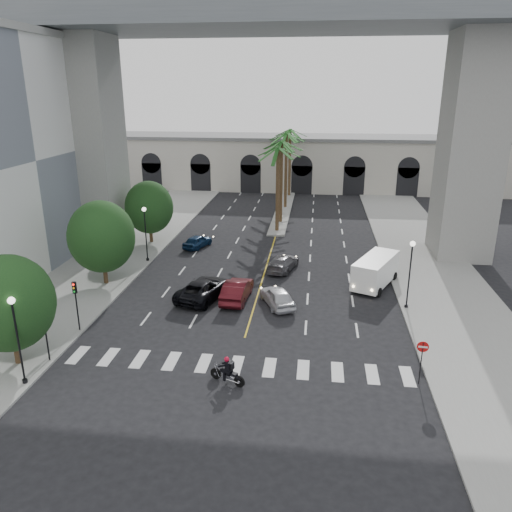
% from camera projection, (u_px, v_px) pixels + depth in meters
% --- Properties ---
extents(ground, '(140.00, 140.00, 0.00)m').
position_uv_depth(ground, '(240.00, 353.00, 31.31)').
color(ground, black).
rests_on(ground, ground).
extents(sidewalk_left, '(8.00, 100.00, 0.15)m').
position_uv_depth(sidewalk_left, '(108.00, 263.00, 47.12)').
color(sidewalk_left, gray).
rests_on(sidewalk_left, ground).
extents(sidewalk_right, '(8.00, 100.00, 0.15)m').
position_uv_depth(sidewalk_right, '(435.00, 277.00, 43.66)').
color(sidewalk_right, gray).
rests_on(sidewalk_right, ground).
extents(median, '(2.00, 24.00, 0.20)m').
position_uv_depth(median, '(283.00, 211.00, 67.01)').
color(median, gray).
rests_on(median, ground).
extents(pier_building, '(71.00, 10.50, 8.50)m').
position_uv_depth(pier_building, '(291.00, 162.00, 81.66)').
color(pier_building, beige).
rests_on(pier_building, ground).
extents(bridge, '(75.00, 13.00, 26.00)m').
position_uv_depth(bridge, '(311.00, 57.00, 45.68)').
color(bridge, gray).
rests_on(bridge, ground).
extents(palm_a, '(3.20, 3.20, 10.30)m').
position_uv_depth(palm_a, '(278.00, 152.00, 54.73)').
color(palm_a, '#47331E').
rests_on(palm_a, ground).
extents(palm_b, '(3.20, 3.20, 10.60)m').
position_uv_depth(palm_b, '(282.00, 146.00, 58.39)').
color(palm_b, '#47331E').
rests_on(palm_b, ground).
extents(palm_c, '(3.20, 3.20, 10.10)m').
position_uv_depth(palm_c, '(282.00, 146.00, 62.33)').
color(palm_c, '#47331E').
rests_on(palm_c, ground).
extents(palm_d, '(3.20, 3.20, 10.90)m').
position_uv_depth(palm_d, '(287.00, 137.00, 65.82)').
color(palm_d, '#47331E').
rests_on(palm_d, ground).
extents(palm_e, '(3.20, 3.20, 10.40)m').
position_uv_depth(palm_e, '(286.00, 138.00, 69.75)').
color(palm_e, '#47331E').
rests_on(palm_e, ground).
extents(palm_f, '(3.20, 3.20, 10.70)m').
position_uv_depth(palm_f, '(290.00, 133.00, 73.39)').
color(palm_f, '#47331E').
rests_on(palm_f, ground).
extents(street_tree_near, '(5.20, 5.20, 6.89)m').
position_uv_depth(street_tree_near, '(9.00, 303.00, 28.70)').
color(street_tree_near, '#382616').
rests_on(street_tree_near, ground).
extents(street_tree_mid, '(5.44, 5.44, 7.21)m').
position_uv_depth(street_tree_mid, '(102.00, 237.00, 40.87)').
color(street_tree_mid, '#382616').
rests_on(street_tree_mid, ground).
extents(street_tree_far, '(5.04, 5.04, 6.68)m').
position_uv_depth(street_tree_far, '(149.00, 207.00, 52.25)').
color(street_tree_far, '#382616').
rests_on(street_tree_far, ground).
extents(lamp_post_left_near, '(0.40, 0.40, 5.35)m').
position_uv_depth(lamp_post_left_near, '(17.00, 333.00, 26.89)').
color(lamp_post_left_near, black).
rests_on(lamp_post_left_near, ground).
extents(lamp_post_left_far, '(0.40, 0.40, 5.35)m').
position_uv_depth(lamp_post_left_far, '(145.00, 229.00, 46.64)').
color(lamp_post_left_far, black).
rests_on(lamp_post_left_far, ground).
extents(lamp_post_right, '(0.40, 0.40, 5.35)m').
position_uv_depth(lamp_post_right, '(410.00, 269.00, 36.48)').
color(lamp_post_right, black).
rests_on(lamp_post_right, ground).
extents(traffic_signal_near, '(0.25, 0.18, 3.65)m').
position_uv_depth(traffic_signal_near, '(45.00, 325.00, 29.46)').
color(traffic_signal_near, black).
rests_on(traffic_signal_near, ground).
extents(traffic_signal_far, '(0.25, 0.18, 3.65)m').
position_uv_depth(traffic_signal_far, '(76.00, 298.00, 33.22)').
color(traffic_signal_far, black).
rests_on(traffic_signal_far, ground).
extents(motorcycle_rider, '(2.12, 1.03, 1.64)m').
position_uv_depth(motorcycle_rider, '(228.00, 371.00, 27.87)').
color(motorcycle_rider, black).
rests_on(motorcycle_rider, ground).
extents(car_a, '(3.33, 4.64, 1.47)m').
position_uv_depth(car_a, '(277.00, 297.00, 37.91)').
color(car_a, silver).
rests_on(car_a, ground).
extents(car_b, '(2.04, 5.06, 1.64)m').
position_uv_depth(car_b, '(237.00, 290.00, 38.90)').
color(car_b, '#420D12').
rests_on(car_b, ground).
extents(car_c, '(4.14, 6.28, 1.60)m').
position_uv_depth(car_c, '(204.00, 289.00, 39.21)').
color(car_c, black).
rests_on(car_c, ground).
extents(car_d, '(3.07, 5.10, 1.38)m').
position_uv_depth(car_d, '(283.00, 263.00, 45.39)').
color(car_d, '#5D5C60').
rests_on(car_d, ground).
extents(car_e, '(2.75, 4.20, 1.33)m').
position_uv_depth(car_e, '(197.00, 241.00, 51.78)').
color(car_e, '#10294B').
rests_on(car_e, ground).
extents(cargo_van, '(4.43, 6.25, 2.50)m').
position_uv_depth(cargo_van, '(375.00, 270.00, 41.42)').
color(cargo_van, white).
rests_on(cargo_van, ground).
extents(pedestrian_a, '(0.58, 0.39, 1.57)m').
position_uv_depth(pedestrian_a, '(46.00, 296.00, 37.53)').
color(pedestrian_a, black).
rests_on(pedestrian_a, sidewalk_left).
extents(pedestrian_b, '(1.08, 1.05, 1.75)m').
position_uv_depth(pedestrian_b, '(17.00, 298.00, 36.91)').
color(pedestrian_b, black).
rests_on(pedestrian_b, sidewalk_left).
extents(do_not_enter_sign, '(0.65, 0.09, 2.64)m').
position_uv_depth(do_not_enter_sign, '(422.00, 353.00, 27.46)').
color(do_not_enter_sign, black).
rests_on(do_not_enter_sign, ground).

